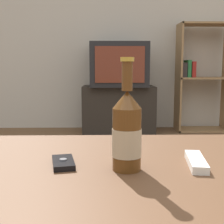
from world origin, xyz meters
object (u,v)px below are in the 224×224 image
tv_stand (118,109)px  remote_control (196,162)px  bookshelf (200,77)px  cell_phone (63,163)px  television (119,65)px  beer_bottle (127,132)px

tv_stand → remote_control: 2.74m
bookshelf → cell_phone: 3.03m
bookshelf → cell_phone: (-1.20, -2.78, -0.13)m
television → bookshelf: 0.95m
tv_stand → beer_bottle: beer_bottle is taller
bookshelf → remote_control: (-0.85, -2.79, -0.13)m
tv_stand → beer_bottle: size_ratio=2.93×
television → remote_control: 2.74m
remote_control → bookshelf: bearing=80.5°
beer_bottle → remote_control: beer_bottle is taller
beer_bottle → cell_phone: size_ratio=2.34×
television → beer_bottle: size_ratio=2.26×
bookshelf → television: bearing=-175.7°
tv_stand → cell_phone: (-0.26, -2.72, 0.23)m
beer_bottle → tv_stand: bearing=88.0°
cell_phone → tv_stand: bearing=73.1°
tv_stand → bookshelf: 1.01m
television → remote_control: size_ratio=3.95×
tv_stand → remote_control: size_ratio=5.12×
television → cell_phone: (-0.26, -2.71, -0.26)m
beer_bottle → bookshelf: bearing=69.8°
tv_stand → remote_control: bearing=-88.2°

